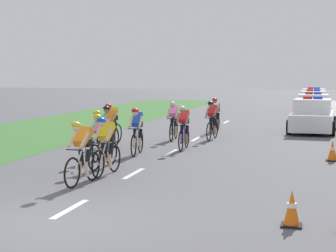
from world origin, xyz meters
name	(u,v)px	position (x,y,z in m)	size (l,w,h in m)	color
ground_plane	(40,226)	(0.00, 0.00, 0.00)	(160.00, 160.00, 0.00)	#56565B
grass_verge	(33,132)	(-7.59, 14.00, 0.00)	(7.00, 60.00, 0.01)	#3D7033
lane_markings_centre	(171,153)	(0.00, 9.24, 0.00)	(0.14, 25.60, 0.01)	white
cyclist_lead	(82,152)	(-0.72, 3.53, 0.79)	(0.45, 1.72, 1.56)	black
cyclist_second	(106,145)	(-0.61, 4.83, 0.79)	(0.44, 1.72, 1.56)	black
cyclist_third	(103,140)	(-1.09, 5.82, 0.79)	(0.45, 1.72, 1.56)	black
cyclist_fourth	(100,134)	(-1.71, 7.19, 0.79)	(0.45, 1.72, 1.56)	black
cyclist_fifth	(137,131)	(-0.94, 8.48, 0.79)	(0.44, 1.72, 1.56)	black
cyclist_sixth	(110,127)	(-2.22, 9.38, 0.79)	(0.42, 1.72, 1.56)	black
cyclist_seventh	(184,127)	(0.24, 10.05, 0.79)	(0.42, 1.72, 1.56)	black
cyclist_eighth	(112,123)	(-2.62, 10.70, 0.79)	(0.44, 1.72, 1.56)	black
cyclist_ninth	(174,120)	(-0.76, 12.61, 0.79)	(0.44, 1.72, 1.56)	black
cyclist_tenth	(212,120)	(0.66, 13.23, 0.79)	(0.44, 1.72, 1.56)	black
cyclist_eleventh	(216,114)	(0.29, 16.22, 0.79)	(0.42, 1.72, 1.56)	black
police_car_nearest	(312,117)	(4.49, 17.14, 0.68)	(2.15, 4.47, 1.59)	white
police_car_second	(313,109)	(4.49, 22.68, 0.68)	(2.10, 4.45, 1.59)	silver
police_car_third	(313,104)	(4.49, 28.16, 0.68)	(2.30, 4.54, 1.59)	white
police_car_furthest	(313,100)	(4.49, 32.90, 0.68)	(2.12, 4.46, 1.59)	silver
traffic_cone_mid	(292,209)	(4.22, 1.06, 0.31)	(0.36, 0.36, 0.64)	black
traffic_cone_far	(332,151)	(5.11, 8.74, 0.31)	(0.36, 0.36, 0.64)	black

